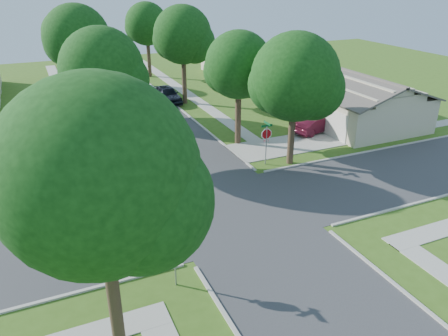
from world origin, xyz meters
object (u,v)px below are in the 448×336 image
(car_curb_east, at_px, (167,94))
(tree_w_near, at_px, (103,73))
(car_driveway, at_px, (316,124))
(tree_w_far, at_px, (64,34))
(house_ne_far, at_px, (250,64))
(tree_ne_corner, at_px, (296,81))
(tree_sw_corner, at_px, (101,184))
(stop_sign_sw, at_px, (174,244))
(tree_e_near, at_px, (239,68))
(tree_e_far, at_px, (147,26))
(house_ne_near, at_px, (344,101))
(tree_e_mid, at_px, (183,38))
(car_curb_west, at_px, (100,74))
(tree_w_mid, at_px, (78,41))
(stop_sign_ne, at_px, (266,136))

(car_curb_east, bearing_deg, tree_w_near, -122.76)
(car_curb_east, bearing_deg, car_driveway, -59.51)
(tree_w_far, height_order, house_ne_far, tree_w_far)
(tree_ne_corner, relative_size, house_ne_far, 0.64)
(tree_sw_corner, relative_size, car_driveway, 2.27)
(stop_sign_sw, relative_size, car_driveway, 0.71)
(tree_ne_corner, height_order, house_ne_far, tree_ne_corner)
(tree_w_far, bearing_deg, tree_e_near, -69.39)
(house_ne_far, distance_m, car_driveway, 20.80)
(tree_e_far, height_order, house_ne_near, tree_e_far)
(house_ne_near, height_order, house_ne_far, same)
(tree_e_near, height_order, tree_e_mid, tree_e_mid)
(tree_w_near, xyz_separation_m, car_curb_west, (3.44, 25.62, -5.44))
(house_ne_near, distance_m, house_ne_far, 18.00)
(stop_sign_sw, height_order, tree_e_near, tree_e_near)
(house_ne_far, bearing_deg, tree_sw_corner, -123.06)
(tree_w_far, bearing_deg, house_ne_near, -48.10)
(house_ne_near, distance_m, car_curb_west, 29.23)
(tree_e_far, height_order, car_curb_east, tree_e_far)
(stop_sign_sw, distance_m, tree_e_far, 40.04)
(tree_w_far, xyz_separation_m, tree_ne_corner, (11.01, -29.80, 0.09))
(house_ne_far, bearing_deg, tree_e_far, 155.97)
(tree_w_near, bearing_deg, tree_sw_corner, -99.90)
(tree_e_near, xyz_separation_m, tree_e_far, (0.00, 25.00, 0.34))
(tree_ne_corner, bearing_deg, tree_w_mid, 123.22)
(stop_sign_ne, height_order, tree_e_near, tree_e_near)
(stop_sign_sw, xyz_separation_m, tree_e_far, (9.45, 38.71, 3.95))
(tree_e_far, distance_m, tree_sw_corner, 42.77)
(stop_sign_ne, relative_size, house_ne_far, 0.22)
(tree_e_mid, bearing_deg, house_ne_near, -41.70)
(tree_e_mid, bearing_deg, tree_ne_corner, -84.55)
(tree_e_mid, bearing_deg, stop_sign_ne, -90.20)
(tree_sw_corner, xyz_separation_m, house_ne_far, (23.43, 35.99, -4.75))
(stop_sign_sw, relative_size, stop_sign_ne, 1.00)
(tree_e_mid, bearing_deg, car_driveway, -61.28)
(stop_sign_ne, distance_m, car_curb_east, 17.37)
(house_ne_near, relative_size, house_ne_far, 1.00)
(tree_e_near, distance_m, tree_w_mid, 15.26)
(tree_e_near, relative_size, tree_sw_corner, 0.87)
(tree_w_far, distance_m, tree_sw_corner, 41.10)
(tree_e_far, distance_m, tree_w_mid, 16.05)
(tree_e_mid, relative_size, tree_w_far, 1.15)
(tree_e_far, distance_m, tree_w_near, 26.71)
(tree_e_near, xyz_separation_m, house_ne_far, (11.24, 19.99, -4.13))
(stop_sign_sw, xyz_separation_m, house_ne_far, (20.69, 33.70, -0.51))
(tree_e_near, xyz_separation_m, tree_w_mid, (-9.39, 12.00, 0.85))
(stop_sign_sw, bearing_deg, car_curb_west, 84.91)
(tree_w_mid, bearing_deg, stop_sign_sw, -90.13)
(tree_e_far, xyz_separation_m, tree_sw_corner, (-12.19, -41.00, 0.28))
(tree_w_mid, relative_size, tree_sw_corner, 1.00)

